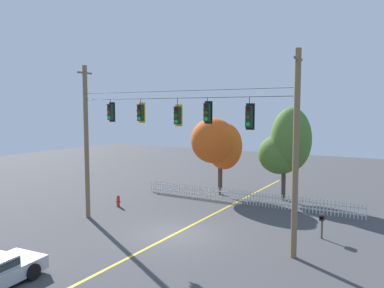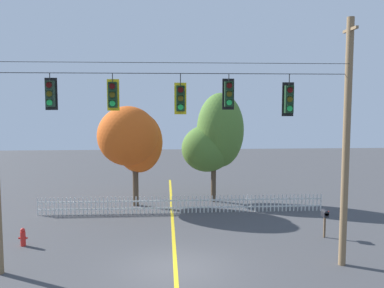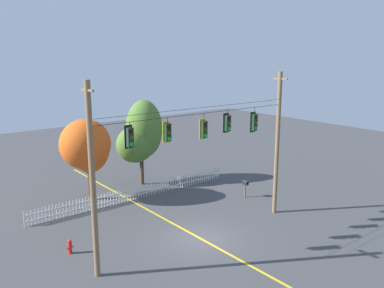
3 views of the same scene
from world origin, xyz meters
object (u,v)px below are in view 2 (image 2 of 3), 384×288
at_px(traffic_signal_southbound_primary, 50,94).
at_px(autumn_maple_near_fence, 132,139).
at_px(traffic_signal_eastbound_side, 113,95).
at_px(traffic_signal_northbound_primary, 229,94).
at_px(autumn_maple_mid, 215,137).
at_px(traffic_signal_northbound_secondary, 180,98).
at_px(traffic_signal_westbound_side, 289,99).
at_px(fire_hydrant, 23,237).
at_px(roadside_mailbox, 325,215).

xyz_separation_m(traffic_signal_southbound_primary, autumn_maple_near_fence, (2.08, 9.64, -2.43)).
height_order(traffic_signal_eastbound_side, traffic_signal_northbound_primary, same).
bearing_deg(autumn_maple_mid, traffic_signal_northbound_primary, -94.30).
xyz_separation_m(traffic_signal_southbound_primary, traffic_signal_northbound_secondary, (4.57, 0.00, -0.16)).
height_order(traffic_signal_northbound_secondary, autumn_maple_near_fence, traffic_signal_northbound_secondary).
height_order(traffic_signal_northbound_secondary, traffic_signal_westbound_side, same).
relative_size(traffic_signal_southbound_primary, fire_hydrant, 1.64).
bearing_deg(traffic_signal_northbound_secondary, traffic_signal_northbound_primary, -0.00).
bearing_deg(traffic_signal_northbound_secondary, fire_hydrant, 156.44).
bearing_deg(traffic_signal_westbound_side, roadside_mailbox, 49.30).
xyz_separation_m(traffic_signal_northbound_secondary, traffic_signal_northbound_primary, (1.74, -0.00, 0.16)).
xyz_separation_m(traffic_signal_northbound_primary, traffic_signal_westbound_side, (2.21, 0.00, -0.18)).
relative_size(traffic_signal_eastbound_side, autumn_maple_mid, 0.19).
bearing_deg(fire_hydrant, traffic_signal_westbound_side, -15.35).
bearing_deg(fire_hydrant, traffic_signal_eastbound_side, -34.15).
relative_size(autumn_maple_near_fence, autumn_maple_mid, 0.88).
relative_size(traffic_signal_northbound_primary, roadside_mailbox, 1.00).
bearing_deg(traffic_signal_northbound_primary, fire_hydrant, 160.90).
bearing_deg(autumn_maple_near_fence, traffic_signal_southbound_primary, -102.15).
xyz_separation_m(traffic_signal_eastbound_side, autumn_maple_near_fence, (-0.09, 9.64, -2.40)).
xyz_separation_m(traffic_signal_westbound_side, fire_hydrant, (-10.66, 2.93, -5.90)).
distance_m(autumn_maple_mid, roadside_mailbox, 9.11).
bearing_deg(autumn_maple_near_fence, roadside_mailbox, -34.87).
xyz_separation_m(traffic_signal_southbound_primary, autumn_maple_mid, (7.12, 10.75, -2.47)).
xyz_separation_m(traffic_signal_southbound_primary, traffic_signal_eastbound_side, (2.17, -0.00, -0.03)).
height_order(traffic_signal_eastbound_side, autumn_maple_near_fence, traffic_signal_eastbound_side).
bearing_deg(roadside_mailbox, traffic_signal_northbound_secondary, -154.39).
distance_m(traffic_signal_westbound_side, fire_hydrant, 12.53).
distance_m(traffic_signal_northbound_primary, traffic_signal_westbound_side, 2.22).
bearing_deg(traffic_signal_westbound_side, autumn_maple_near_fence, 123.76).
relative_size(fire_hydrant, roadside_mailbox, 0.61).
xyz_separation_m(traffic_signal_northbound_primary, autumn_maple_near_fence, (-4.23, 9.64, -2.43)).
xyz_separation_m(autumn_maple_near_fence, roadside_mailbox, (9.21, -6.42, -3.00)).
bearing_deg(traffic_signal_westbound_side, traffic_signal_southbound_primary, -179.99).
height_order(traffic_signal_southbound_primary, autumn_maple_near_fence, traffic_signal_southbound_primary).
distance_m(traffic_signal_southbound_primary, autumn_maple_mid, 13.13).
bearing_deg(traffic_signal_northbound_primary, autumn_maple_mid, 85.70).
xyz_separation_m(traffic_signal_westbound_side, autumn_maple_near_fence, (-6.44, 9.64, -2.25)).
relative_size(traffic_signal_northbound_primary, traffic_signal_westbound_side, 0.84).
height_order(traffic_signal_northbound_secondary, roadside_mailbox, traffic_signal_northbound_secondary).
bearing_deg(fire_hydrant, traffic_signal_northbound_secondary, -23.56).
height_order(traffic_signal_eastbound_side, traffic_signal_northbound_secondary, same).
xyz_separation_m(traffic_signal_eastbound_side, traffic_signal_northbound_secondary, (2.40, 0.00, -0.13)).
bearing_deg(roadside_mailbox, traffic_signal_northbound_primary, -147.10).
xyz_separation_m(traffic_signal_westbound_side, autumn_maple_mid, (-1.40, 10.75, -2.29)).
bearing_deg(autumn_maple_mid, autumn_maple_near_fence, -167.51).
height_order(traffic_signal_northbound_primary, autumn_maple_mid, traffic_signal_northbound_primary).
height_order(traffic_signal_northbound_secondary, fire_hydrant, traffic_signal_northbound_secondary).
bearing_deg(autumn_maple_near_fence, traffic_signal_eastbound_side, -89.44).
distance_m(traffic_signal_northbound_secondary, roadside_mailbox, 9.13).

